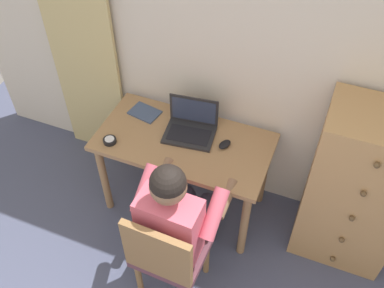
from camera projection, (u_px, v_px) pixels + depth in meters
The scene contains 10 objects.
wall_back at pixel (282, 60), 2.66m from camera, with size 4.80×0.05×2.50m, color beige.
curtain_panel at pixel (81, 42), 3.11m from camera, with size 0.56×0.03×2.16m, color #CCB77A.
desk at pixel (184, 151), 3.02m from camera, with size 1.19×0.61×0.71m.
dresser at pixel (357, 189), 2.77m from camera, with size 0.62×0.48×1.23m.
chair at pixel (167, 254), 2.60m from camera, with size 0.43×0.41×0.86m.
person_seated at pixel (179, 214), 2.59m from camera, with size 0.54×0.59×1.18m.
laptop at pixel (191, 126), 2.96m from camera, with size 0.37×0.29×0.24m.
computer_mouse at pixel (225, 144), 2.89m from camera, with size 0.06×0.10×0.03m, color black.
desk_clock at pixel (110, 140), 2.92m from camera, with size 0.09×0.09×0.03m.
notebook_pad at pixel (145, 112), 3.13m from camera, with size 0.21×0.15×0.01m, color #3D4C6B.
Camera 1 is at (0.30, -0.06, 2.82)m, focal length 40.58 mm.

